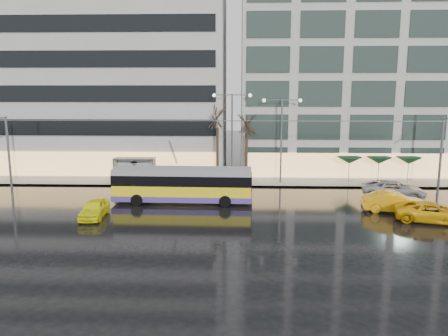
{
  "coord_description": "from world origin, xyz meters",
  "views": [
    {
      "loc": [
        2.65,
        -33.36,
        9.57
      ],
      "look_at": [
        1.38,
        5.0,
        2.65
      ],
      "focal_mm": 35.0,
      "sensor_mm": 36.0,
      "label": 1
    }
  ],
  "objects_px": {
    "street_lamp_near": "(232,125)",
    "taxi_a": "(94,208)",
    "trolleybus": "(183,186)",
    "bus_shelter": "(131,164)"
  },
  "relations": [
    {
      "from": "trolleybus",
      "to": "taxi_a",
      "type": "xyz_separation_m",
      "value": [
        -6.17,
        -4.57,
        -0.78
      ]
    },
    {
      "from": "street_lamp_near",
      "to": "taxi_a",
      "type": "relative_size",
      "value": 2.2
    },
    {
      "from": "trolleybus",
      "to": "bus_shelter",
      "type": "bearing_deg",
      "value": 128.68
    },
    {
      "from": "trolleybus",
      "to": "bus_shelter",
      "type": "height_order",
      "value": "trolleybus"
    },
    {
      "from": "trolleybus",
      "to": "street_lamp_near",
      "type": "bearing_deg",
      "value": 63.02
    },
    {
      "from": "trolleybus",
      "to": "street_lamp_near",
      "type": "height_order",
      "value": "street_lamp_near"
    },
    {
      "from": "taxi_a",
      "to": "street_lamp_near",
      "type": "bearing_deg",
      "value": 47.92
    },
    {
      "from": "street_lamp_near",
      "to": "taxi_a",
      "type": "xyz_separation_m",
      "value": [
        -10.24,
        -12.56,
        -5.29
      ]
    },
    {
      "from": "trolleybus",
      "to": "street_lamp_near",
      "type": "distance_m",
      "value": 10.04
    },
    {
      "from": "trolleybus",
      "to": "bus_shelter",
      "type": "relative_size",
      "value": 2.82
    }
  ]
}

